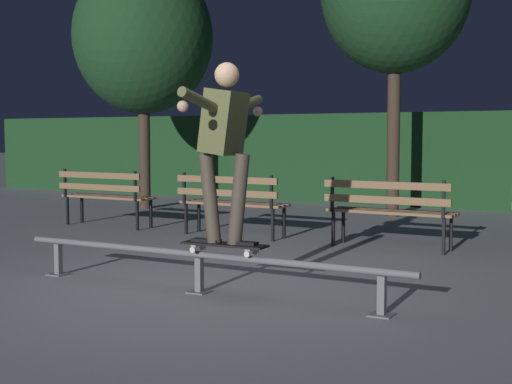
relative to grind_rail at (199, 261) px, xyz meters
The scene contains 9 objects.
ground_plane 0.32m from the grind_rail, 90.00° to the left, with size 90.00×90.00×0.00m, color gray.
hedge_backdrop 9.12m from the grind_rail, 90.00° to the left, with size 24.00×1.20×1.86m, color #193D1E.
grind_rail is the anchor object (origin of this frame).
skateboard 0.31m from the grind_rail, ahead, with size 0.79×0.24×0.09m.
skateboarder 1.13m from the grind_rail, ahead, with size 0.62×1.41×1.56m.
park_bench_leftmost 5.01m from the grind_rail, 140.51° to the left, with size 1.61×0.44×0.88m.
park_bench_left_center 3.57m from the grind_rail, 116.66° to the left, with size 1.61×0.44×0.88m.
park_bench_right_center 3.26m from the grind_rail, 78.17° to the left, with size 1.61×0.44×0.88m.
tree_far_left 8.23m from the grind_rail, 131.52° to the left, with size 2.65×2.65×4.73m.
Camera 1 is at (3.52, -5.40, 1.39)m, focal length 50.50 mm.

